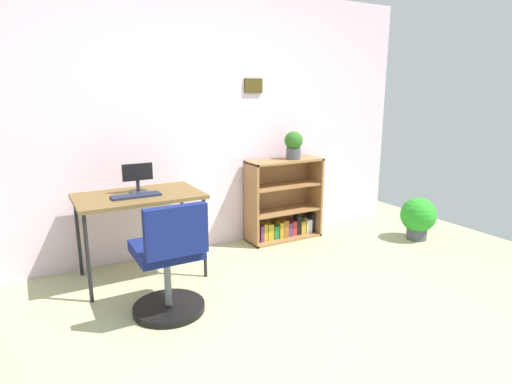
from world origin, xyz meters
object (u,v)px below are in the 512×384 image
at_px(desk, 139,201).
at_px(office_chair, 170,267).
at_px(keyboard, 136,196).
at_px(bookshelf_low, 282,204).
at_px(monitor, 138,177).
at_px(potted_plant_on_shelf, 294,144).
at_px(potted_plant_floor, 418,217).

bearing_deg(desk, office_chair, -89.60).
bearing_deg(keyboard, office_chair, -86.52).
distance_m(desk, bookshelf_low, 1.63).
bearing_deg(monitor, potted_plant_on_shelf, 4.50).
distance_m(keyboard, office_chair, 0.78).
height_order(keyboard, potted_plant_on_shelf, potted_plant_on_shelf).
xyz_separation_m(monitor, bookshelf_low, (1.57, 0.19, -0.49)).
distance_m(monitor, keyboard, 0.20).
height_order(bookshelf_low, potted_plant_on_shelf, potted_plant_on_shelf).
bearing_deg(keyboard, desk, 63.39).
bearing_deg(monitor, office_chair, -91.06).
relative_size(bookshelf_low, potted_plant_on_shelf, 2.98).
bearing_deg(office_chair, keyboard, 93.48).
height_order(desk, keyboard, keyboard).
relative_size(desk, keyboard, 2.59).
distance_m(desk, office_chair, 0.82).
bearing_deg(monitor, bookshelf_low, 6.75).
xyz_separation_m(office_chair, potted_plant_floor, (2.84, 0.26, -0.12)).
bearing_deg(monitor, potted_plant_floor, -11.51).
relative_size(desk, potted_plant_floor, 2.21).
bearing_deg(potted_plant_on_shelf, keyboard, -170.91).
bearing_deg(potted_plant_on_shelf, desk, -173.14).
xyz_separation_m(monitor, keyboard, (-0.06, -0.14, -0.12)).
height_order(keyboard, bookshelf_low, bookshelf_low).
distance_m(office_chair, potted_plant_floor, 2.85).
xyz_separation_m(monitor, potted_plant_on_shelf, (1.67, 0.13, 0.17)).
xyz_separation_m(bookshelf_low, potted_plant_floor, (1.26, -0.76, -0.12)).
bearing_deg(potted_plant_on_shelf, office_chair, -150.20).
bearing_deg(bookshelf_low, monitor, -173.25).
bearing_deg(office_chair, desk, 90.40).
distance_m(monitor, potted_plant_floor, 2.94).
bearing_deg(office_chair, potted_plant_on_shelf, 29.80).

